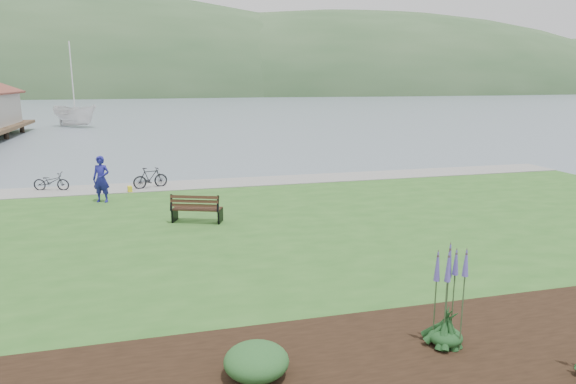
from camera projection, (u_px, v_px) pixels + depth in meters
name	position (u px, v px, depth m)	size (l,w,h in m)	color
ground	(274.00, 231.00, 17.88)	(600.00, 600.00, 0.00)	slate
lawn	(289.00, 243.00, 15.95)	(34.00, 20.00, 0.40)	#2B5B20
shoreline_path	(240.00, 182.00, 24.30)	(34.00, 2.20, 0.03)	gray
garden_bed	(559.00, 347.00, 9.29)	(24.00, 4.40, 0.04)	black
far_hillside	(219.00, 95.00, 183.41)	(580.00, 80.00, 38.00)	#30512E
park_bench	(196.00, 208.00, 17.35)	(1.78, 1.22, 1.03)	black
person	(101.00, 175.00, 20.20)	(0.79, 0.54, 2.17)	navy
bicycle_a	(51.00, 182.00, 22.42)	(1.55, 0.54, 0.81)	black
bicycle_b	(150.00, 178.00, 22.94)	(1.56, 0.45, 0.94)	black
sailboat	(76.00, 127.00, 57.86)	(11.26, 11.46, 29.68)	silver
pannier	(130.00, 189.00, 22.14)	(0.16, 0.26, 0.27)	yellow
echium_4	(448.00, 294.00, 9.12)	(0.62, 0.62, 2.26)	#133618
shrub_0	(256.00, 361.00, 8.27)	(1.06, 1.06, 0.53)	#1E4C21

